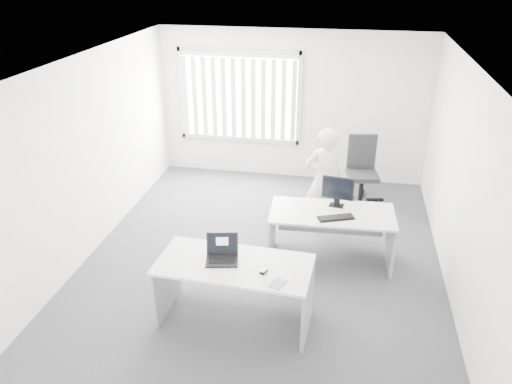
% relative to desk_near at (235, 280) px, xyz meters
% --- Properties ---
extents(ground, '(6.00, 6.00, 0.00)m').
position_rel_desk_near_xyz_m(ground, '(0.09, 1.41, -0.58)').
color(ground, '#5B5A63').
rests_on(ground, ground).
extents(wall_back, '(5.00, 0.02, 2.80)m').
position_rel_desk_near_xyz_m(wall_back, '(0.09, 4.41, 0.82)').
color(wall_back, white).
rests_on(wall_back, ground).
extents(wall_front, '(5.00, 0.02, 2.80)m').
position_rel_desk_near_xyz_m(wall_front, '(0.09, -1.59, 0.82)').
color(wall_front, white).
rests_on(wall_front, ground).
extents(wall_left, '(0.02, 6.00, 2.80)m').
position_rel_desk_near_xyz_m(wall_left, '(-2.41, 1.41, 0.82)').
color(wall_left, white).
rests_on(wall_left, ground).
extents(wall_right, '(0.02, 6.00, 2.80)m').
position_rel_desk_near_xyz_m(wall_right, '(2.59, 1.41, 0.82)').
color(wall_right, white).
rests_on(wall_right, ground).
extents(ceiling, '(5.00, 6.00, 0.02)m').
position_rel_desk_near_xyz_m(ceiling, '(0.09, 1.41, 2.22)').
color(ceiling, white).
rests_on(ceiling, wall_back).
extents(window, '(2.32, 0.06, 1.76)m').
position_rel_desk_near_xyz_m(window, '(-0.91, 4.37, 0.97)').
color(window, '#B6B6B1').
rests_on(window, wall_back).
extents(blinds, '(2.20, 0.10, 1.50)m').
position_rel_desk_near_xyz_m(blinds, '(-0.91, 4.31, 0.94)').
color(blinds, white).
rests_on(blinds, wall_back).
extents(desk_near, '(1.80, 0.91, 0.81)m').
position_rel_desk_near_xyz_m(desk_near, '(0.00, 0.00, 0.00)').
color(desk_near, white).
rests_on(desk_near, ground).
extents(desk_far, '(1.74, 0.88, 0.78)m').
position_rel_desk_near_xyz_m(desk_far, '(1.03, 1.51, -0.02)').
color(desk_far, white).
rests_on(desk_far, ground).
extents(office_chair, '(0.78, 0.78, 1.18)m').
position_rel_desk_near_xyz_m(office_chair, '(1.45, 3.53, -0.21)').
color(office_chair, black).
rests_on(office_chair, ground).
extents(person, '(0.68, 0.51, 1.68)m').
position_rel_desk_near_xyz_m(person, '(0.87, 2.42, 0.26)').
color(person, silver).
rests_on(person, ground).
extents(laptop, '(0.42, 0.39, 0.28)m').
position_rel_desk_near_xyz_m(laptop, '(-0.14, 0.00, 0.37)').
color(laptop, black).
rests_on(laptop, desk_near).
extents(paper_sheet, '(0.33, 0.26, 0.00)m').
position_rel_desk_near_xyz_m(paper_sheet, '(0.40, -0.11, 0.23)').
color(paper_sheet, white).
rests_on(paper_sheet, desk_near).
extents(mouse, '(0.08, 0.11, 0.04)m').
position_rel_desk_near_xyz_m(mouse, '(0.36, -0.12, 0.25)').
color(mouse, silver).
rests_on(mouse, paper_sheet).
extents(booklet, '(0.20, 0.23, 0.01)m').
position_rel_desk_near_xyz_m(booklet, '(0.54, -0.30, 0.23)').
color(booklet, silver).
rests_on(booklet, desk_near).
extents(keyboard, '(0.51, 0.33, 0.02)m').
position_rel_desk_near_xyz_m(keyboard, '(1.09, 1.34, 0.21)').
color(keyboard, black).
rests_on(keyboard, desk_far).
extents(monitor, '(0.46, 0.19, 0.44)m').
position_rel_desk_near_xyz_m(monitor, '(1.08, 1.72, 0.42)').
color(monitor, black).
rests_on(monitor, desk_far).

